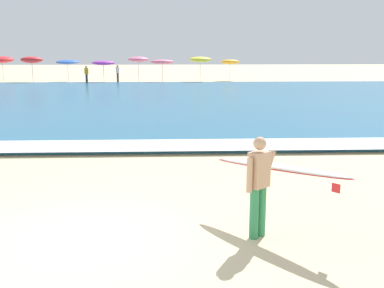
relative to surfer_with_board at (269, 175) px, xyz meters
The scene contains 14 objects.
ground_plane 3.39m from the surfer_with_board, behind, with size 160.00×160.00×0.00m, color beige.
sea 20.47m from the surfer_with_board, 99.06° to the left, with size 120.00×28.00×0.14m, color teal.
surf_foam 7.57m from the surfer_with_board, 115.37° to the left, with size 120.00×1.79×0.01m, color white.
surfer_with_board is the anchor object (origin of this frame).
beach_umbrella_0 41.81m from the surfer_with_board, 115.03° to the left, with size 2.16×2.20×2.38m.
beach_umbrella_1 38.13m from the surfer_with_board, 111.85° to the left, with size 1.92×1.96×2.41m.
beach_umbrella_2 38.91m from the surfer_with_board, 107.05° to the left, with size 2.13×2.15×2.03m.
beach_umbrella_3 35.98m from the surfer_with_board, 102.49° to the left, with size 2.07×2.08×2.01m.
beach_umbrella_4 36.69m from the surfer_with_board, 97.41° to the left, with size 1.89×1.89×2.31m.
beach_umbrella_5 35.90m from the surfer_with_board, 94.02° to the left, with size 2.18×2.20×2.12m.
beach_umbrella_6 35.38m from the surfer_with_board, 88.47° to the left, with size 2.00×2.01×2.33m.
beach_umbrella_7 37.72m from the surfer_with_board, 84.01° to the left, with size 1.80×1.82×2.05m.
beachgoer_near_row_left 36.55m from the surfer_with_board, 100.44° to the left, with size 0.32×0.20×1.58m.
beachgoer_near_row_mid 35.46m from the surfer_with_board, 104.98° to the left, with size 0.32×0.20×1.58m.
Camera 1 is at (1.59, -7.32, 3.16)m, focal length 43.60 mm.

